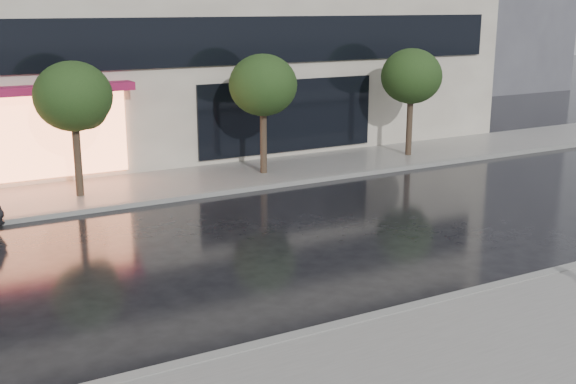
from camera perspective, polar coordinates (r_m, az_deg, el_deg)
ground at (r=14.18m, az=5.93°, el=-8.31°), size 120.00×120.00×0.00m
sidewalk_near at (r=11.91m, az=15.16°, el=-13.14°), size 60.00×4.50×0.12m
sidewalk_far at (r=22.88m, az=-8.91°, el=0.68°), size 60.00×3.50×0.12m
curb_near at (r=13.42m, az=8.41°, el=-9.44°), size 60.00×0.25×0.14m
curb_far at (r=21.29m, az=-7.26°, el=-0.29°), size 60.00×0.25×0.14m
tree_mid_west at (r=21.34m, az=-16.47°, el=7.08°), size 2.20×2.20×3.99m
tree_mid_east at (r=23.39m, az=-1.89°, el=8.28°), size 2.20×2.20×3.99m
tree_far_east at (r=26.66m, az=9.78°, el=8.86°), size 2.20×2.20×3.99m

